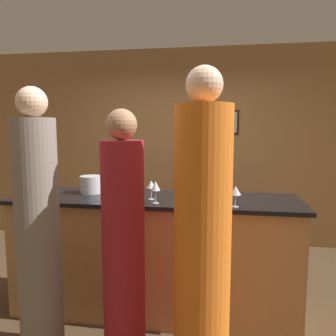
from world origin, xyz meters
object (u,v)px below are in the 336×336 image
object	(u,v)px
guest_1	(123,246)
wine_bottle_0	(122,180)
bartender	(193,198)
ice_bucket	(91,184)
guest_2	(202,243)
guest_0	(38,235)

from	to	relation	value
guest_1	wine_bottle_0	world-z (taller)	guest_1
bartender	ice_bucket	world-z (taller)	bartender
bartender	guest_2	size ratio (longest dim) A/B	0.94
guest_0	guest_1	world-z (taller)	guest_0
wine_bottle_0	ice_bucket	xyz separation A→B (m)	(-0.29, -0.06, -0.04)
guest_0	guest_1	size ratio (longest dim) A/B	1.08
bartender	guest_0	xyz separation A→B (m)	(-0.96, -1.56, 0.03)
guest_2	wine_bottle_0	world-z (taller)	guest_2
bartender	guest_2	bearing A→B (deg)	96.84
guest_0	bartender	bearing A→B (deg)	58.60
bartender	ice_bucket	size ratio (longest dim) A/B	9.04
guest_0	guest_2	distance (m)	1.15
guest_0	wine_bottle_0	distance (m)	0.99
guest_0	ice_bucket	distance (m)	0.87
wine_bottle_0	guest_1	bearing A→B (deg)	-72.73
guest_2	bartender	bearing A→B (deg)	96.84
guest_1	wine_bottle_0	xyz separation A→B (m)	(-0.26, 0.82, 0.34)
guest_1	ice_bucket	bearing A→B (deg)	125.26
bartender	wine_bottle_0	size ratio (longest dim) A/B	6.01
guest_1	guest_2	world-z (taller)	guest_2
guest_2	ice_bucket	world-z (taller)	guest_2
guest_2	wine_bottle_0	xyz separation A→B (m)	(-0.81, 0.96, 0.23)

